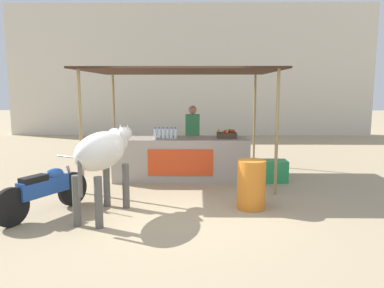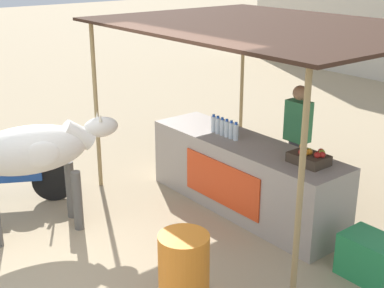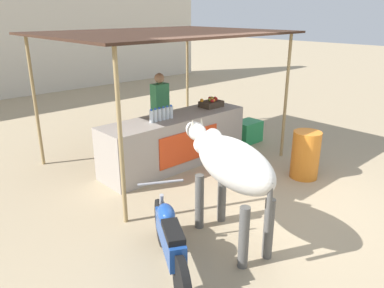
% 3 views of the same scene
% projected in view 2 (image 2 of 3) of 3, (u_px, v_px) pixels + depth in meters
% --- Properties ---
extents(ground_plane, '(60.00, 60.00, 0.00)m').
position_uv_depth(ground_plane, '(102.00, 262.00, 6.05)').
color(ground_plane, tan).
extents(stall_counter, '(3.00, 0.82, 0.96)m').
position_uv_depth(stall_counter, '(244.00, 175.00, 7.17)').
color(stall_counter, '#9E9389').
rests_on(stall_counter, ground).
extents(stall_awning, '(4.20, 3.20, 2.47)m').
position_uv_depth(stall_awning, '(266.00, 31.00, 6.71)').
color(stall_awning, '#382319').
rests_on(stall_awning, ground).
extents(water_bottle_row, '(0.52, 0.07, 0.25)m').
position_uv_depth(water_bottle_row, '(224.00, 128.00, 7.20)').
color(water_bottle_row, silver).
rests_on(water_bottle_row, stall_counter).
extents(fruit_crate, '(0.44, 0.32, 0.18)m').
position_uv_depth(fruit_crate, '(309.00, 158.00, 6.26)').
color(fruit_crate, '#3F3326').
rests_on(fruit_crate, stall_counter).
extents(vendor_behind_counter, '(0.34, 0.22, 1.65)m').
position_uv_depth(vendor_behind_counter, '(297.00, 143.00, 7.31)').
color(vendor_behind_counter, '#383842').
rests_on(vendor_behind_counter, ground).
extents(cooler_box, '(0.60, 0.44, 0.48)m').
position_uv_depth(cooler_box, '(370.00, 258.00, 5.69)').
color(cooler_box, '#268C4C').
rests_on(cooler_box, ground).
extents(water_barrel, '(0.49, 0.49, 0.85)m').
position_uv_depth(water_barrel, '(184.00, 275.00, 5.05)').
color(water_barrel, orange).
rests_on(water_barrel, ground).
extents(cow, '(0.82, 1.85, 1.44)m').
position_uv_depth(cow, '(35.00, 153.00, 6.41)').
color(cow, silver).
rests_on(cow, ground).
extents(motorcycle_parked, '(0.98, 1.62, 0.90)m').
position_uv_depth(motorcycle_parked, '(10.00, 174.00, 7.34)').
color(motorcycle_parked, black).
rests_on(motorcycle_parked, ground).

